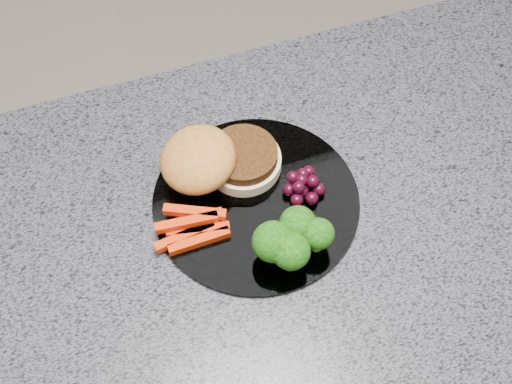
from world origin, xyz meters
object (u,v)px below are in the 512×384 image
Objects in this scene: island_cabinet at (261,365)px; burger at (214,161)px; grape_bunch at (303,185)px; plate at (256,202)px.

island_cabinet is 7.01× the size of burger.
burger is at bearing 104.07° from island_cabinet.
burger is 0.12m from grape_bunch.
burger reaches higher than island_cabinet.
plate is 0.07m from burger.
burger is 3.11× the size of grape_bunch.
island_cabinet is 0.50m from grape_bunch.
plate is 1.52× the size of burger.
grape_bunch is (0.06, -0.00, 0.02)m from plate.
plate reaches higher than island_cabinet.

